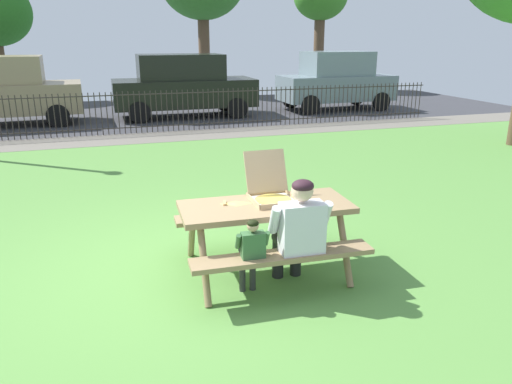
% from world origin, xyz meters
% --- Properties ---
extents(ground, '(28.00, 12.26, 0.02)m').
position_xyz_m(ground, '(0.00, 2.13, -0.01)').
color(ground, '#5A9241').
extents(cobblestone_walkway, '(28.00, 1.40, 0.01)m').
position_xyz_m(cobblestone_walkway, '(0.00, 7.56, -0.00)').
color(cobblestone_walkway, slate).
extents(street_asphalt, '(28.00, 7.56, 0.01)m').
position_xyz_m(street_asphalt, '(0.00, 12.04, -0.01)').
color(street_asphalt, '#38383D').
extents(picnic_table_foreground, '(1.86, 1.55, 0.79)m').
position_xyz_m(picnic_table_foreground, '(0.99, -0.36, 0.60)').
color(picnic_table_foreground, '#967A54').
rests_on(picnic_table_foreground, ground).
extents(pizza_box_open, '(0.47, 0.57, 0.49)m').
position_xyz_m(pizza_box_open, '(1.09, -0.23, 0.86)').
color(pizza_box_open, tan).
rests_on(pizza_box_open, picnic_table_foreground).
extents(pizza_slice_on_table, '(0.28, 0.18, 0.02)m').
position_xyz_m(pizza_slice_on_table, '(0.67, -0.25, 0.78)').
color(pizza_slice_on_table, '#F9CC62').
rests_on(pizza_slice_on_table, picnic_table_foreground).
extents(adult_at_table, '(0.62, 0.60, 1.19)m').
position_xyz_m(adult_at_table, '(1.15, -0.87, 0.66)').
color(adult_at_table, black).
rests_on(adult_at_table, ground).
extents(child_at_table, '(0.33, 0.32, 0.84)m').
position_xyz_m(child_at_table, '(0.67, -0.88, 0.51)').
color(child_at_table, '#303030').
rests_on(child_at_table, ground).
extents(iron_fence_streetside, '(18.19, 0.03, 1.10)m').
position_xyz_m(iron_fence_streetside, '(-0.00, 8.26, 0.56)').
color(iron_fence_streetside, '#2D2823').
rests_on(iron_fence_streetside, ground).
extents(parked_car_center, '(4.42, 1.95, 1.94)m').
position_xyz_m(parked_car_center, '(2.00, 10.72, 1.01)').
color(parked_car_center, black).
rests_on(parked_car_center, ground).
extents(parked_car_right, '(3.91, 1.86, 1.98)m').
position_xyz_m(parked_car_right, '(7.33, 10.72, 1.01)').
color(parked_car_right, slate).
rests_on(parked_car_right, ground).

